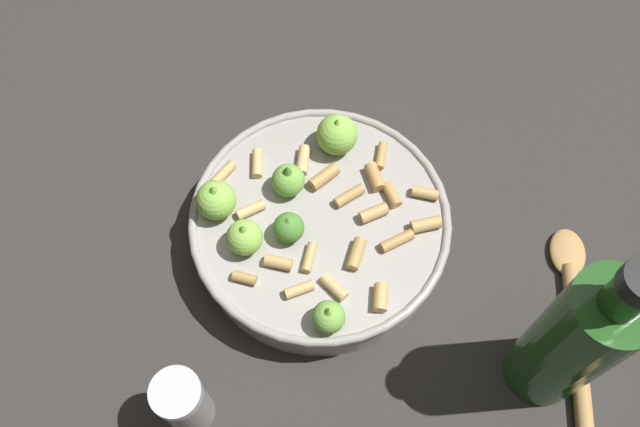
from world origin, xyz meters
TOP-DOWN VIEW (x-y plane):
  - ground_plane at (0.00, 0.00)m, footprint 2.40×2.40m
  - cooking_pan at (0.00, 0.00)m, footprint 0.26×0.26m
  - pepper_shaker at (-0.19, 0.10)m, footprint 0.04×0.04m
  - olive_oil_bottle at (-0.12, -0.22)m, footprint 0.07×0.07m
  - wooden_spoon at (-0.08, -0.25)m, footprint 0.25×0.04m

SIDE VIEW (x-z plane):
  - ground_plane at x=0.00m, z-range 0.00..0.00m
  - wooden_spoon at x=-0.08m, z-range 0.00..0.02m
  - cooking_pan at x=0.00m, z-range -0.02..0.08m
  - pepper_shaker at x=-0.19m, z-range 0.00..0.09m
  - olive_oil_bottle at x=-0.12m, z-range -0.02..0.22m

